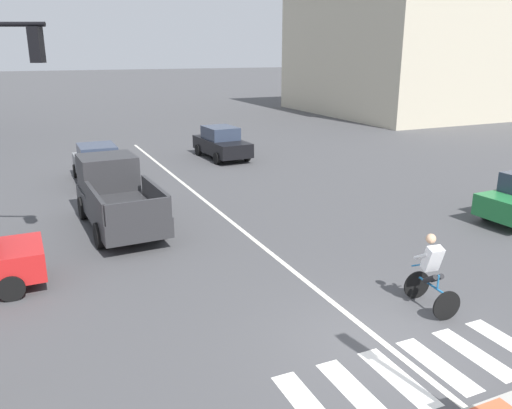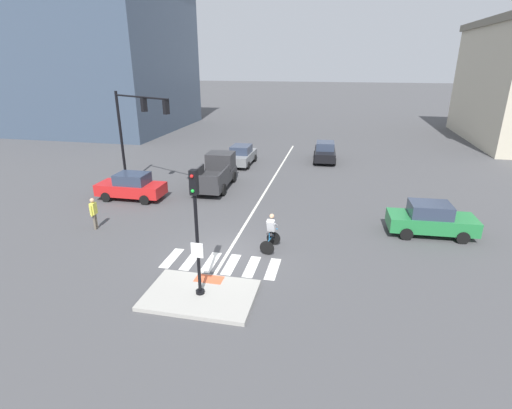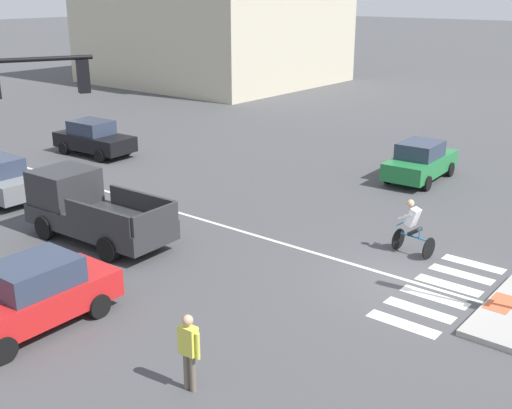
{
  "view_description": "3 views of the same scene",
  "coord_description": "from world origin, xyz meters",
  "px_view_note": "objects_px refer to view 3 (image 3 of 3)",
  "views": [
    {
      "loc": [
        -5.84,
        -6.79,
        5.47
      ],
      "look_at": [
        -0.38,
        5.37,
        1.44
      ],
      "focal_mm": 36.01,
      "sensor_mm": 36.0,
      "label": 1
    },
    {
      "loc": [
        4.55,
        -14.79,
        8.13
      ],
      "look_at": [
        0.44,
        4.22,
        0.89
      ],
      "focal_mm": 27.25,
      "sensor_mm": 36.0,
      "label": 2
    },
    {
      "loc": [
        -14.98,
        -6.55,
        7.62
      ],
      "look_at": [
        -0.73,
        4.93,
        1.39
      ],
      "focal_mm": 44.81,
      "sensor_mm": 36.0,
      "label": 3
    }
  ],
  "objects_px": {
    "car_red_cross_left": "(32,296)",
    "pedestrian_at_curb_left": "(189,347)",
    "cyclist": "(413,226)",
    "car_black_eastbound_distant": "(94,138)",
    "pickup_truck_charcoal_westbound_far": "(89,209)",
    "car_green_cross_right": "(420,161)"
  },
  "relations": [
    {
      "from": "car_black_eastbound_distant",
      "to": "pickup_truck_charcoal_westbound_far",
      "type": "distance_m",
      "value": 11.06
    },
    {
      "from": "car_green_cross_right",
      "to": "cyclist",
      "type": "distance_m",
      "value": 8.07
    },
    {
      "from": "pickup_truck_charcoal_westbound_far",
      "to": "cyclist",
      "type": "distance_m",
      "value": 10.07
    },
    {
      "from": "pedestrian_at_curb_left",
      "to": "pickup_truck_charcoal_westbound_far",
      "type": "bearing_deg",
      "value": 64.8
    },
    {
      "from": "car_black_eastbound_distant",
      "to": "pedestrian_at_curb_left",
      "type": "xyz_separation_m",
      "value": [
        -10.74,
        -16.92,
        0.17
      ]
    },
    {
      "from": "car_green_cross_right",
      "to": "cyclist",
      "type": "relative_size",
      "value": 2.48
    },
    {
      "from": "car_red_cross_left",
      "to": "cyclist",
      "type": "bearing_deg",
      "value": -27.19
    },
    {
      "from": "cyclist",
      "to": "pedestrian_at_curb_left",
      "type": "distance_m",
      "value": 9.16
    },
    {
      "from": "pickup_truck_charcoal_westbound_far",
      "to": "car_black_eastbound_distant",
      "type": "bearing_deg",
      "value": 51.67
    },
    {
      "from": "pickup_truck_charcoal_westbound_far",
      "to": "pedestrian_at_curb_left",
      "type": "bearing_deg",
      "value": -115.2
    },
    {
      "from": "car_black_eastbound_distant",
      "to": "car_red_cross_left",
      "type": "bearing_deg",
      "value": -132.4
    },
    {
      "from": "car_black_eastbound_distant",
      "to": "cyclist",
      "type": "bearing_deg",
      "value": -95.25
    },
    {
      "from": "pedestrian_at_curb_left",
      "to": "car_green_cross_right",
      "type": "bearing_deg",
      "value": 9.91
    },
    {
      "from": "cyclist",
      "to": "car_black_eastbound_distant",
      "type": "bearing_deg",
      "value": 84.75
    },
    {
      "from": "car_green_cross_right",
      "to": "car_red_cross_left",
      "type": "xyz_separation_m",
      "value": [
        -17.04,
        1.73,
        0.0
      ]
    },
    {
      "from": "car_black_eastbound_distant",
      "to": "cyclist",
      "type": "height_order",
      "value": "cyclist"
    },
    {
      "from": "car_red_cross_left",
      "to": "pickup_truck_charcoal_westbound_far",
      "type": "relative_size",
      "value": 0.8
    },
    {
      "from": "car_red_cross_left",
      "to": "pedestrian_at_curb_left",
      "type": "relative_size",
      "value": 2.47
    },
    {
      "from": "pickup_truck_charcoal_westbound_far",
      "to": "cyclist",
      "type": "xyz_separation_m",
      "value": [
        5.28,
        -8.57,
        -0.11
      ]
    },
    {
      "from": "car_black_eastbound_distant",
      "to": "pickup_truck_charcoal_westbound_far",
      "type": "xyz_separation_m",
      "value": [
        -6.86,
        -8.68,
        0.17
      ]
    },
    {
      "from": "car_black_eastbound_distant",
      "to": "pickup_truck_charcoal_westbound_far",
      "type": "relative_size",
      "value": 0.81
    },
    {
      "from": "car_red_cross_left",
      "to": "pedestrian_at_curb_left",
      "type": "xyz_separation_m",
      "value": [
        0.49,
        -4.63,
        0.17
      ]
    }
  ]
}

